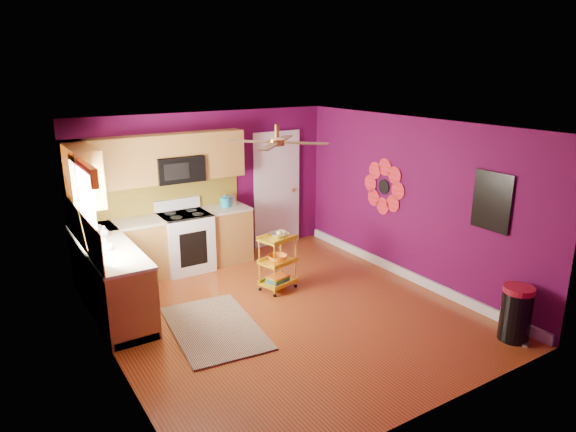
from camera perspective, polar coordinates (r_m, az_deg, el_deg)
ground at (r=7.07m, az=-0.27°, el=-10.63°), size 5.00×5.00×0.00m
room_envelope at (r=6.51m, az=-0.09°, el=2.36°), size 4.54×5.04×2.52m
lower_cabinets at (r=7.93m, az=-15.71°, el=-4.75°), size 2.81×2.31×0.94m
electric_range at (r=8.47m, az=-11.30°, el=-2.75°), size 0.76×0.66×1.13m
upper_cabinetry at (r=7.93m, az=-16.50°, el=5.45°), size 2.80×2.30×1.26m
left_window at (r=6.66m, az=-21.80°, el=2.42°), size 0.08×1.35×1.08m
panel_door at (r=9.37m, az=-1.26°, el=2.86°), size 0.95×0.11×2.15m
right_wall_art at (r=7.69m, az=15.34°, el=2.50°), size 0.04×2.74×1.04m
ceiling_fan at (r=6.54m, az=-1.24°, el=8.29°), size 1.01×1.01×0.26m
shag_rug at (r=6.73m, az=-8.19°, el=-12.16°), size 1.19×1.77×0.02m
rolling_cart at (r=7.57m, az=-1.12°, el=-4.89°), size 0.58×0.48×0.91m
trash_can at (r=6.85m, az=24.00°, el=-9.85°), size 0.47×0.47×0.69m
teal_kettle at (r=8.63m, az=-6.98°, el=1.57°), size 0.18×0.18×0.21m
toaster at (r=8.69m, az=-6.71°, el=1.73°), size 0.22×0.15×0.18m
soap_bottle_a at (r=7.06m, az=-19.92°, el=-2.62°), size 0.08×0.08×0.18m
soap_bottle_b at (r=7.52m, az=-19.75°, el=-1.59°), size 0.12×0.12×0.15m
counter_dish at (r=7.80m, az=-20.83°, el=-1.40°), size 0.27×0.27×0.07m
counter_cup at (r=6.95m, az=-19.32°, el=-3.27°), size 0.11×0.11×0.09m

